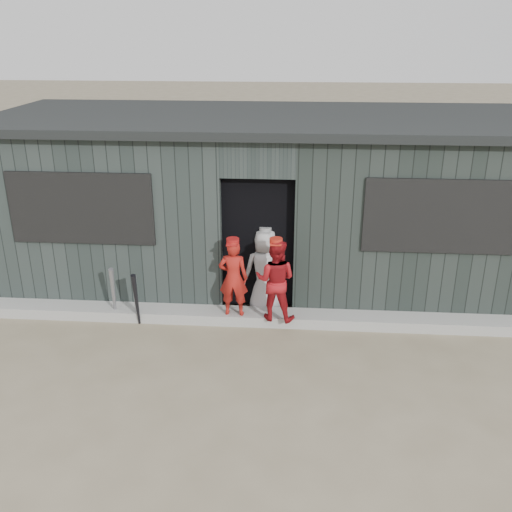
# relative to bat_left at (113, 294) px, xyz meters

# --- Properties ---
(ground) EXTENTS (80.00, 80.00, 0.00)m
(ground) POSITION_rel_bat_left_xyz_m (1.97, -1.69, -0.42)
(ground) COLOR #6E634C
(ground) RESTS_ON ground
(curb) EXTENTS (8.00, 0.36, 0.15)m
(curb) POSITION_rel_bat_left_xyz_m (1.97, 0.13, -0.35)
(curb) COLOR gray
(curb) RESTS_ON ground
(bat_left) EXTENTS (0.16, 0.29, 0.84)m
(bat_left) POSITION_rel_bat_left_xyz_m (0.00, 0.00, 0.00)
(bat_left) COLOR gray
(bat_left) RESTS_ON ground
(bat_mid) EXTENTS (0.11, 0.20, 0.74)m
(bat_mid) POSITION_rel_bat_left_xyz_m (0.32, -0.02, -0.05)
(bat_mid) COLOR slate
(bat_mid) RESTS_ON ground
(bat_right) EXTENTS (0.10, 0.25, 0.82)m
(bat_right) POSITION_rel_bat_left_xyz_m (0.36, -0.14, -0.01)
(bat_right) COLOR black
(bat_right) RESTS_ON ground
(player_red_left) EXTENTS (0.40, 0.27, 1.09)m
(player_red_left) POSITION_rel_bat_left_xyz_m (1.66, 0.06, 0.27)
(player_red_left) COLOR maroon
(player_red_left) RESTS_ON curb
(player_red_right) EXTENTS (0.62, 0.52, 1.13)m
(player_red_right) POSITION_rel_bat_left_xyz_m (2.23, -0.02, 0.29)
(player_red_right) COLOR maroon
(player_red_right) RESTS_ON curb
(player_grey_back) EXTENTS (0.70, 0.56, 1.26)m
(player_grey_back) POSITION_rel_bat_left_xyz_m (2.07, 0.47, 0.21)
(player_grey_back) COLOR #A6A6A6
(player_grey_back) RESTS_ON ground
(dugout) EXTENTS (8.30, 3.30, 2.62)m
(dugout) POSITION_rel_bat_left_xyz_m (1.97, 1.81, 0.86)
(dugout) COLOR black
(dugout) RESTS_ON ground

